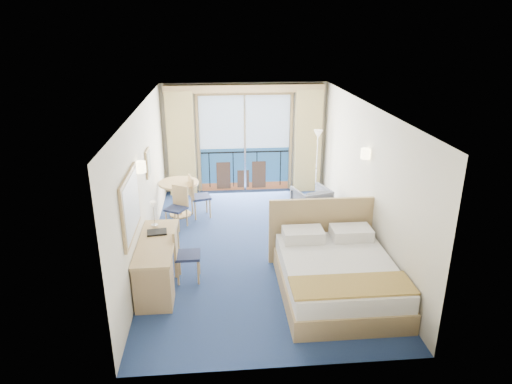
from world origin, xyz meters
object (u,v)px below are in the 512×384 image
object	(u,v)px
bed	(336,273)
table_chair_b	(178,204)
nightstand	(352,238)
armchair	(311,202)
round_table	(179,190)
table_chair_a	(197,194)
desk_chair	(183,251)
floor_lamp	(318,147)
desk	(155,275)

from	to	relation	value
bed	table_chair_b	bearing A→B (deg)	133.99
bed	nightstand	world-z (taller)	bed
armchair	round_table	world-z (taller)	round_table
table_chair_a	round_table	bearing A→B (deg)	57.95
desk_chair	table_chair_b	world-z (taller)	desk_chair
round_table	floor_lamp	bearing A→B (deg)	15.48
table_chair_b	desk_chair	bearing A→B (deg)	-53.48
desk	desk_chair	xyz separation A→B (m)	(0.39, 0.57, 0.09)
bed	armchair	bearing A→B (deg)	85.82
floor_lamp	nightstand	bearing A→B (deg)	-88.51
round_table	table_chair_b	size ratio (longest dim) A/B	0.99
bed	desk	distance (m)	2.82
armchair	floor_lamp	size ratio (longest dim) A/B	0.44
floor_lamp	round_table	size ratio (longest dim) A/B	1.92
bed	table_chair_b	size ratio (longest dim) A/B	2.57
round_table	table_chair_a	xyz separation A→B (m)	(0.38, -0.12, -0.06)
nightstand	desk_chair	world-z (taller)	desk_chair
desk_chair	table_chair_a	xyz separation A→B (m)	(0.14, 2.63, 0.00)
table_chair_a	table_chair_b	distance (m)	0.60
armchair	desk_chair	size ratio (longest dim) A/B	0.78
desk	armchair	bearing A→B (deg)	44.86
nightstand	table_chair_a	xyz separation A→B (m)	(-2.94, 1.88, 0.26)
nightstand	desk	size ratio (longest dim) A/B	0.32
floor_lamp	desk_chair	world-z (taller)	floor_lamp
armchair	table_chair_b	xyz separation A→B (m)	(-2.87, -0.29, 0.16)
desk_chair	table_chair_b	distance (m)	2.17
armchair	desk_chair	bearing A→B (deg)	25.21
floor_lamp	table_chair_b	xyz separation A→B (m)	(-3.23, -1.50, -0.76)
bed	table_chair_b	world-z (taller)	bed
table_chair_a	floor_lamp	bearing A→B (deg)	-84.42
armchair	floor_lamp	bearing A→B (deg)	-124.41
nightstand	table_chair_b	world-z (taller)	table_chair_b
desk	table_chair_b	bearing A→B (deg)	86.61
floor_lamp	table_chair_a	size ratio (longest dim) A/B	1.75
desk_chair	armchair	bearing A→B (deg)	-46.96
desk	desk_chair	bearing A→B (deg)	55.16
bed	desk	size ratio (longest dim) A/B	1.34
desk	round_table	bearing A→B (deg)	87.41
table_chair_b	floor_lamp	bearing A→B (deg)	55.21
floor_lamp	round_table	xyz separation A→B (m)	(-3.25, -0.90, -0.67)
nightstand	table_chair_a	size ratio (longest dim) A/B	0.58
desk	desk_chair	size ratio (longest dim) A/B	1.79
armchair	bed	bearing A→B (deg)	68.13
bed	armchair	size ratio (longest dim) A/B	3.09
desk	round_table	xyz separation A→B (m)	(0.15, 3.32, 0.15)
armchair	nightstand	bearing A→B (deg)	86.73
desk_chair	table_chair_a	bearing A→B (deg)	-2.94
bed	nightstand	bearing A→B (deg)	63.82
floor_lamp	table_chair_a	distance (m)	3.12
floor_lamp	table_chair_a	xyz separation A→B (m)	(-2.86, -1.02, -0.72)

